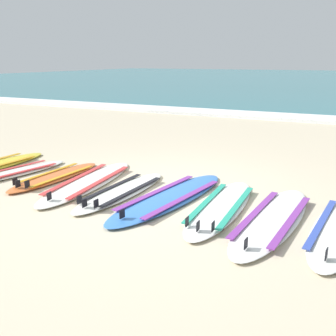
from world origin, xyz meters
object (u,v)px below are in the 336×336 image
surfboard_3 (88,182)px  surfboard_5 (170,197)px  surfboard_1 (17,172)px  surfboard_4 (122,191)px  surfboard_6 (221,206)px  surfboard_7 (273,219)px  surfboard_2 (56,176)px

surfboard_3 → surfboard_5: 1.49m
surfboard_3 → surfboard_5: size_ratio=0.95×
surfboard_1 → surfboard_4: 2.20m
surfboard_6 → surfboard_7: (0.70, -0.12, -0.00)m
surfboard_1 → surfboard_4: size_ratio=0.93×
surfboard_6 → surfboard_2: bearing=177.6°
surfboard_4 → surfboard_6: 1.53m
surfboard_1 → surfboard_3: bearing=2.9°
surfboard_4 → surfboard_7: same height
surfboard_3 → surfboard_5: (1.49, -0.09, -0.00)m
surfboard_2 → surfboard_7: size_ratio=0.79×
surfboard_1 → surfboard_5: 2.96m
surfboard_1 → surfboard_7: same height
surfboard_2 → surfboard_7: same height
surfboard_6 → surfboard_5: bearing=177.1°
surfboard_2 → surfboard_5: bearing=-2.3°
surfboard_5 → surfboard_6: size_ratio=1.16×
surfboard_4 → surfboard_5: bearing=6.1°
surfboard_5 → surfboard_7: 1.48m
surfboard_5 → surfboard_7: (1.47, -0.16, 0.00)m
surfboard_1 → surfboard_4: (2.20, -0.09, 0.00)m
surfboard_1 → surfboard_4: bearing=-2.4°
surfboard_2 → surfboard_3: same height
surfboard_3 → surfboard_4: bearing=-13.0°
surfboard_5 → surfboard_1: bearing=179.8°
surfboard_4 → surfboard_7: 2.23m
surfboard_1 → surfboard_3: 1.47m
surfboard_4 → surfboard_6: same height
surfboard_3 → surfboard_1: bearing=-177.1°
surfboard_1 → surfboard_6: 3.73m
surfboard_2 → surfboard_7: (3.63, -0.25, -0.00)m
surfboard_4 → surfboard_7: bearing=-2.1°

